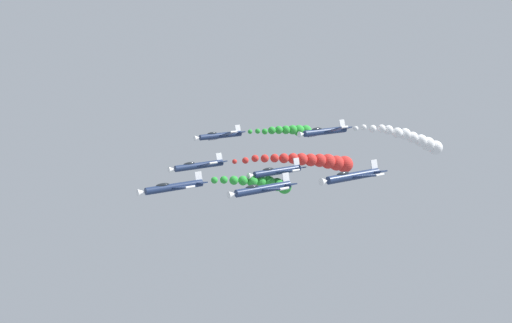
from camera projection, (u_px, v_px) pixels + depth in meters
The scene contains 11 objects.
airplane_lead at pixel (173, 187), 79.66m from camera, with size 9.38×10.35×3.11m.
smoke_trail_lead at pixel (266, 183), 89.38m from camera, with size 2.86×15.68×5.06m.
airplane_left_inner at pixel (262, 189), 76.46m from camera, with size 9.35×10.35×3.18m.
airplane_right_inner at pixel (198, 166), 93.09m from camera, with size 9.22×10.35×3.41m.
smoke_trail_right_inner at pixel (321, 161), 107.38m from camera, with size 3.54×27.79×6.02m.
airplane_left_outer at pixel (277, 171), 89.40m from camera, with size 9.35×10.35×3.17m.
airplane_right_outer at pixel (352, 176), 73.79m from camera, with size 9.34×10.35×3.20m.
airplane_trailing at pixel (220, 135), 105.64m from camera, with size 9.20×10.35×3.44m.
smoke_trail_trailing at pixel (292, 130), 115.31m from camera, with size 2.61×16.15×3.02m.
airplane_high_slot at pixel (324, 131), 93.50m from camera, with size 9.20×10.35×3.45m.
smoke_trail_high_slot at pixel (416, 140), 105.70m from camera, with size 3.39×22.71×7.53m.
Camera 1 is at (-71.71, 46.13, 93.28)m, focal length 37.94 mm.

